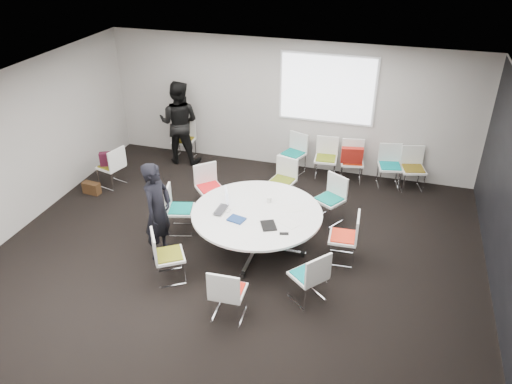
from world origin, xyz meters
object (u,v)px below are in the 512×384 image
(chair_back_a, at_px, (293,161))
(chair_back_e, at_px, (412,176))
(chair_back_b, at_px, (325,166))
(cup, at_px, (269,200))
(person_main, at_px, (158,211))
(brown_bag, at_px, (92,188))
(chair_ring_e, at_px, (181,218))
(chair_person_back, at_px, (184,147))
(chair_ring_f, at_px, (169,264))
(chair_ring_g, at_px, (228,301))
(conference_table, at_px, (257,222))
(chair_ring_a, at_px, (343,246))
(chair_back_c, at_px, (351,169))
(chair_ring_d, at_px, (210,196))
(person_back, at_px, (179,123))
(laptop, at_px, (224,211))
(chair_spare_left, at_px, (113,174))
(chair_ring_h, at_px, (308,285))
(chair_back_d, at_px, (389,174))
(maroon_bag, at_px, (110,159))
(chair_ring_b, at_px, (329,207))
(chair_ring_c, at_px, (282,189))

(chair_back_a, relative_size, chair_back_e, 1.00)
(chair_back_b, distance_m, cup, 2.64)
(chair_back_a, distance_m, person_main, 3.86)
(brown_bag, bearing_deg, chair_ring_e, -17.48)
(chair_person_back, xyz_separation_m, cup, (2.73, -2.57, 0.50))
(chair_ring_f, bearing_deg, chair_ring_g, 32.62)
(conference_table, relative_size, chair_ring_e, 2.45)
(chair_ring_a, distance_m, chair_person_back, 4.96)
(person_main, bearing_deg, chair_ring_a, -72.66)
(conference_table, distance_m, chair_ring_f, 1.60)
(chair_back_c, bearing_deg, conference_table, 58.27)
(chair_ring_d, distance_m, person_back, 2.35)
(chair_ring_f, relative_size, chair_person_back, 1.00)
(laptop, bearing_deg, chair_spare_left, 67.01)
(chair_back_a, bearing_deg, chair_ring_d, 79.56)
(chair_back_b, xyz_separation_m, chair_back_e, (1.78, 0.03, 0.00))
(chair_ring_f, xyz_separation_m, chair_ring_h, (2.15, 0.15, 0.00))
(chair_back_c, relative_size, cup, 9.78)
(chair_person_back, xyz_separation_m, laptop, (2.10, -3.08, 0.47))
(chair_ring_g, height_order, person_main, person_main)
(chair_ring_h, bearing_deg, laptop, 100.92)
(chair_ring_g, xyz_separation_m, chair_back_d, (1.91, 4.60, 0.00))
(brown_bag, bearing_deg, chair_back_d, 19.71)
(maroon_bag, bearing_deg, cup, -14.08)
(chair_ring_a, relative_size, chair_back_b, 1.00)
(chair_ring_a, height_order, chair_ring_f, same)
(conference_table, bearing_deg, chair_back_b, 77.08)
(cup, relative_size, maroon_bag, 0.22)
(chair_back_d, bearing_deg, chair_back_a, -12.16)
(chair_ring_b, bearing_deg, chair_back_c, -65.58)
(cup, bearing_deg, chair_ring_b, 43.30)
(chair_ring_f, bearing_deg, chair_back_e, 106.17)
(chair_back_c, bearing_deg, chair_ring_e, 37.23)
(chair_spare_left, relative_size, chair_person_back, 1.00)
(chair_back_b, distance_m, chair_back_c, 0.55)
(chair_ring_f, height_order, chair_back_c, same)
(chair_ring_e, bearing_deg, chair_back_d, 113.96)
(chair_spare_left, bearing_deg, person_main, -118.48)
(chair_ring_e, bearing_deg, laptop, 59.05)
(chair_ring_g, xyz_separation_m, chair_back_a, (-0.13, 4.61, 0.00))
(chair_ring_d, distance_m, cup, 1.57)
(person_back, bearing_deg, chair_person_back, -95.14)
(chair_back_b, xyz_separation_m, chair_person_back, (-3.29, 0.04, 0.00))
(chair_ring_d, height_order, chair_back_c, same)
(chair_back_a, xyz_separation_m, chair_back_c, (1.27, -0.01, 0.00))
(chair_ring_g, xyz_separation_m, person_main, (-1.56, 1.07, 0.57))
(conference_table, distance_m, chair_back_b, 2.98)
(chair_ring_a, bearing_deg, chair_ring_f, 113.21)
(chair_ring_c, distance_m, maroon_bag, 3.58)
(chair_back_c, relative_size, person_back, 0.47)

